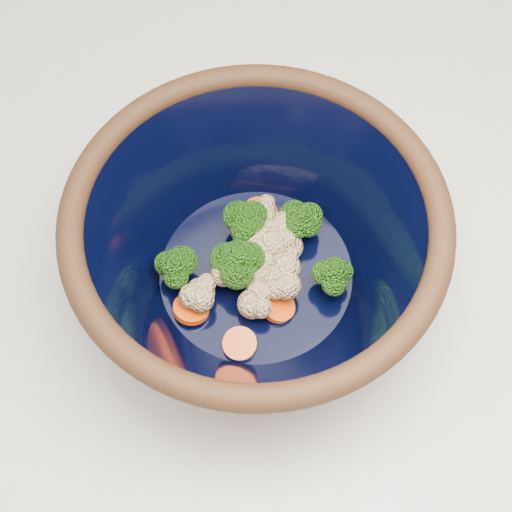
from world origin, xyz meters
TOP-DOWN VIEW (x-y plane):
  - ground at (0.00, 0.00)m, footprint 3.00×3.00m
  - counter at (0.00, 0.00)m, footprint 1.20×1.20m
  - mixing_bowl at (-0.10, 0.11)m, footprint 0.39×0.39m
  - vegetable_pile at (-0.09, 0.11)m, footprint 0.16×0.13m

SIDE VIEW (x-z plane):
  - ground at x=0.00m, z-range 0.00..0.00m
  - counter at x=0.00m, z-range 0.00..0.90m
  - vegetable_pile at x=-0.09m, z-range 0.93..0.98m
  - mixing_bowl at x=-0.10m, z-range 0.91..1.04m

